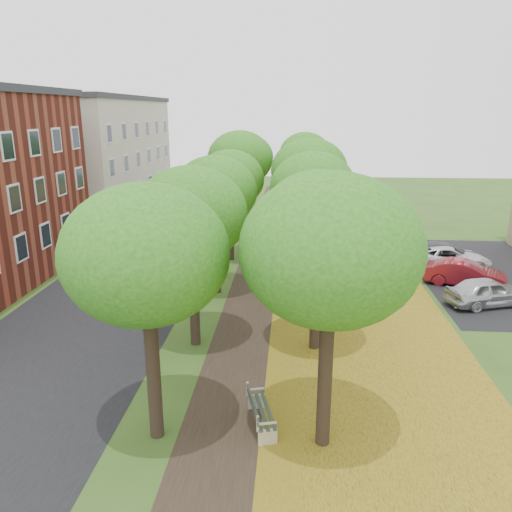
% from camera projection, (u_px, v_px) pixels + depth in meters
% --- Properties ---
extents(ground, '(120.00, 120.00, 0.00)m').
position_uv_depth(ground, '(232.00, 438.00, 14.45)').
color(ground, '#2D4C19').
rests_on(ground, ground).
extents(street_asphalt, '(8.00, 70.00, 0.01)m').
position_uv_depth(street_asphalt, '(136.00, 272.00, 29.33)').
color(street_asphalt, black).
rests_on(street_asphalt, ground).
extents(footpath, '(3.20, 70.00, 0.01)m').
position_uv_depth(footpath, '(263.00, 275.00, 28.81)').
color(footpath, black).
rests_on(footpath, ground).
extents(leaf_verge, '(7.50, 70.00, 0.01)m').
position_uv_depth(leaf_verge, '(350.00, 277.00, 28.47)').
color(leaf_verge, '#A18D1D').
rests_on(leaf_verge, ground).
extents(parking_lot, '(9.00, 16.00, 0.01)m').
position_uv_depth(parking_lot, '(496.00, 275.00, 28.84)').
color(parking_lot, black).
rests_on(parking_lot, ground).
extents(tree_row_west, '(4.34, 34.34, 7.18)m').
position_uv_depth(tree_row_west, '(223.00, 183.00, 27.48)').
color(tree_row_west, black).
rests_on(tree_row_west, ground).
extents(tree_row_east, '(4.34, 34.34, 7.18)m').
position_uv_depth(tree_row_east, '(311.00, 184.00, 27.14)').
color(tree_row_east, black).
rests_on(tree_row_east, ground).
extents(building_cream, '(10.30, 20.30, 10.40)m').
position_uv_depth(building_cream, '(90.00, 155.00, 45.76)').
color(building_cream, beige).
rests_on(building_cream, ground).
extents(bench, '(1.04, 2.08, 0.94)m').
position_uv_depth(bench, '(260.00, 411.00, 14.90)').
color(bench, '#2D382E').
rests_on(bench, ground).
extents(car_silver, '(4.42, 2.83, 1.40)m').
position_uv_depth(car_silver, '(488.00, 292.00, 24.15)').
color(car_silver, '#BCBDC2').
rests_on(car_silver, ground).
extents(car_red, '(4.42, 2.80, 1.38)m').
position_uv_depth(car_red, '(465.00, 273.00, 26.88)').
color(car_red, maroon).
rests_on(car_red, ground).
extents(car_grey, '(4.94, 2.19, 1.41)m').
position_uv_depth(car_grey, '(445.00, 254.00, 30.42)').
color(car_grey, '#38383D').
rests_on(car_grey, ground).
extents(car_white, '(4.98, 2.40, 1.37)m').
position_uv_depth(car_white, '(448.00, 257.00, 29.83)').
color(car_white, silver).
rests_on(car_white, ground).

